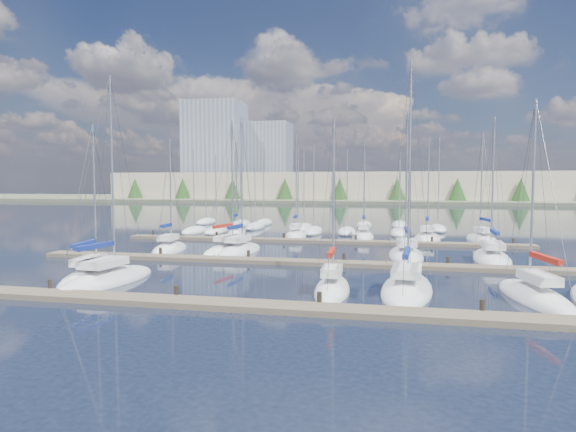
% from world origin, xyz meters
% --- Properties ---
extents(ground, '(400.00, 400.00, 0.00)m').
position_xyz_m(ground, '(0.00, 60.00, 0.00)').
color(ground, '#181F31').
rests_on(ground, ground).
extents(dock_near, '(44.00, 1.93, 1.10)m').
position_xyz_m(dock_near, '(0.00, 2.01, 0.15)').
color(dock_near, '#6B5E4C').
rests_on(dock_near, ground).
extents(dock_mid, '(44.00, 1.93, 1.10)m').
position_xyz_m(dock_mid, '(0.00, 16.01, 0.15)').
color(dock_mid, '#6B5E4C').
rests_on(dock_mid, ground).
extents(dock_far, '(44.00, 1.93, 1.10)m').
position_xyz_m(dock_far, '(0.00, 30.01, 0.15)').
color(dock_far, '#6B5E4C').
rests_on(dock_far, ground).
extents(sailboat_d, '(2.26, 6.64, 11.15)m').
position_xyz_m(sailboat_d, '(4.24, 6.62, 0.19)').
color(sailboat_d, white).
rests_on(sailboat_d, ground).
extents(sailboat_h, '(3.20, 6.84, 11.43)m').
position_xyz_m(sailboat_h, '(-12.97, 20.69, 0.18)').
color(sailboat_h, white).
rests_on(sailboat_h, ground).
extents(sailboat_e, '(3.75, 9.48, 14.54)m').
position_xyz_m(sailboat_e, '(8.61, 7.74, 0.18)').
color(sailboat_e, white).
rests_on(sailboat_e, ground).
extents(sailboat_f, '(3.61, 8.51, 11.93)m').
position_xyz_m(sailboat_f, '(15.50, 7.04, 0.18)').
color(sailboat_f, white).
rests_on(sailboat_f, ground).
extents(sailboat_r, '(3.61, 8.16, 13.02)m').
position_xyz_m(sailboat_r, '(17.67, 34.69, 0.19)').
color(sailboat_r, white).
rests_on(sailboat_r, ground).
extents(sailboat_b, '(3.56, 8.27, 11.21)m').
position_xyz_m(sailboat_b, '(-12.14, 7.20, 0.17)').
color(sailboat_b, white).
rests_on(sailboat_b, ground).
extents(sailboat_i, '(4.08, 8.27, 13.13)m').
position_xyz_m(sailboat_i, '(-7.32, 21.61, 0.19)').
color(sailboat_i, white).
rests_on(sailboat_i, ground).
extents(sailboat_q, '(3.66, 8.53, 12.06)m').
position_xyz_m(sailboat_q, '(11.83, 35.08, 0.17)').
color(sailboat_q, white).
rests_on(sailboat_q, ground).
extents(sailboat_j, '(3.50, 8.14, 13.34)m').
position_xyz_m(sailboat_j, '(-6.08, 20.98, 0.18)').
color(sailboat_j, white).
rests_on(sailboat_j, ground).
extents(sailboat_p, '(2.81, 7.22, 12.24)m').
position_xyz_m(sailboat_p, '(4.60, 35.70, 0.19)').
color(sailboat_p, white).
rests_on(sailboat_p, ground).
extents(sailboat_o, '(3.19, 7.05, 13.00)m').
position_xyz_m(sailboat_o, '(-3.43, 34.99, 0.19)').
color(sailboat_o, white).
rests_on(sailboat_o, ground).
extents(sailboat_m, '(3.50, 9.43, 12.79)m').
position_xyz_m(sailboat_m, '(16.02, 21.12, 0.17)').
color(sailboat_m, white).
rests_on(sailboat_m, ground).
extents(sailboat_n, '(2.99, 6.85, 12.27)m').
position_xyz_m(sailboat_n, '(-11.05, 35.29, 0.20)').
color(sailboat_n, white).
rests_on(sailboat_n, ground).
extents(sailboat_l, '(3.18, 9.08, 13.52)m').
position_xyz_m(sailboat_l, '(9.01, 21.42, 0.17)').
color(sailboat_l, white).
rests_on(sailboat_l, ground).
extents(sailboat_c, '(4.08, 8.92, 14.28)m').
position_xyz_m(sailboat_c, '(-10.57, 6.57, 0.18)').
color(sailboat_c, white).
rests_on(sailboat_c, ground).
extents(distant_boats, '(36.93, 20.75, 13.30)m').
position_xyz_m(distant_boats, '(-4.34, 43.76, 0.29)').
color(distant_boats, '#9EA0A5').
rests_on(distant_boats, ground).
extents(shoreline, '(400.00, 60.00, 38.00)m').
position_xyz_m(shoreline, '(-13.29, 149.77, 7.44)').
color(shoreline, '#666B51').
rests_on(shoreline, ground).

